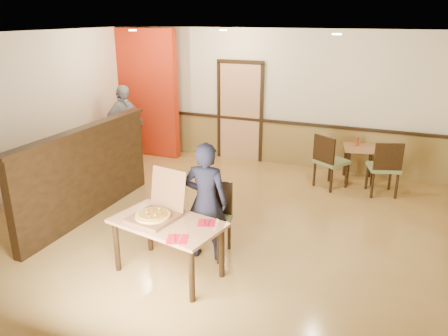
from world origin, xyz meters
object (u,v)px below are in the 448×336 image
(main_table, at_px, (168,230))
(side_table, at_px, (360,155))
(side_chair_left, at_px, (329,159))
(diner, at_px, (206,202))
(passerby, at_px, (124,126))
(side_chair_right, at_px, (385,166))
(diner_chair, at_px, (212,215))
(condiment, at_px, (357,142))
(pizza_box, at_px, (156,212))

(main_table, relative_size, side_table, 1.94)
(side_chair_left, distance_m, diner, 3.26)
(main_table, xyz_separation_m, passerby, (-2.87, 3.35, 0.25))
(side_chair_right, height_order, passerby, passerby)
(diner_chair, bearing_deg, condiment, 66.20)
(side_table, xyz_separation_m, condiment, (-0.08, 0.06, 0.25))
(side_chair_left, xyz_separation_m, side_chair_right, (0.96, -0.01, 0.00))
(pizza_box, xyz_separation_m, condiment, (1.92, 4.25, -0.03))
(main_table, xyz_separation_m, side_chair_right, (2.30, 3.61, -0.05))
(side_chair_left, bearing_deg, side_chair_right, -147.54)
(side_table, bearing_deg, pizza_box, -115.54)
(passerby, distance_m, condiment, 4.72)
(main_table, distance_m, pizza_box, 0.25)
(main_table, bearing_deg, side_table, 77.88)
(side_chair_left, distance_m, side_table, 0.79)
(side_chair_right, distance_m, pizza_box, 4.35)
(pizza_box, bearing_deg, side_chair_left, 77.01)
(side_table, relative_size, pizza_box, 1.08)
(diner, distance_m, pizza_box, 0.67)
(side_chair_right, relative_size, passerby, 0.59)
(diner_chair, xyz_separation_m, side_chair_right, (2.02, 2.91, 0.02))
(diner_chair, distance_m, side_table, 3.86)
(main_table, distance_m, diner, 0.64)
(condiment, bearing_deg, diner, -111.66)
(diner, relative_size, pizza_box, 2.28)
(side_chair_left, bearing_deg, main_table, 102.72)
(side_chair_left, relative_size, passerby, 0.59)
(main_table, height_order, side_table, main_table)
(passerby, bearing_deg, condiment, -62.21)
(main_table, xyz_separation_m, diner_chair, (0.28, 0.70, -0.07))
(side_table, xyz_separation_m, pizza_box, (-2.00, -4.19, 0.27))
(main_table, xyz_separation_m, side_chair_left, (1.34, 3.62, -0.05))
(diner, bearing_deg, pizza_box, 42.00)
(side_chair_left, bearing_deg, diner_chair, 103.02)
(diner, relative_size, passerby, 0.93)
(passerby, bearing_deg, diner, -115.50)
(main_table, distance_m, side_chair_left, 3.86)
(side_chair_right, distance_m, passerby, 5.19)
(diner, xyz_separation_m, condiment, (1.49, 3.74, -0.04))
(diner_chair, distance_m, diner, 0.30)
(side_table, relative_size, passerby, 0.44)
(diner_chair, height_order, side_chair_right, side_chair_right)
(main_table, height_order, diner_chair, diner_chair)
(diner, bearing_deg, diner_chair, -102.31)
(main_table, xyz_separation_m, side_table, (1.83, 4.23, -0.10))
(side_chair_left, bearing_deg, passerby, 36.73)
(passerby, distance_m, pizza_box, 4.27)
(side_chair_right, xyz_separation_m, side_table, (-0.47, 0.62, -0.05))
(side_chair_right, xyz_separation_m, diner, (-2.04, -3.06, 0.24))
(diner, bearing_deg, passerby, -48.88)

